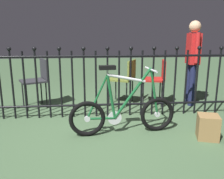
% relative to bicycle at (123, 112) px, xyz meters
% --- Properties ---
extents(ground_plane, '(20.00, 20.00, 0.00)m').
position_rel_bicycle_xyz_m(ground_plane, '(-0.26, -0.05, -0.30)').
color(ground_plane, '#425E3E').
extents(iron_fence, '(4.82, 0.07, 1.13)m').
position_rel_bicycle_xyz_m(iron_fence, '(-0.35, 0.69, 0.28)').
color(iron_fence, black).
rests_on(iron_fence, ground).
extents(bicycle, '(1.38, 0.40, 0.89)m').
position_rel_bicycle_xyz_m(bicycle, '(0.00, 0.00, 0.00)').
color(bicycle, black).
rests_on(bicycle, ground).
extents(chair_red, '(0.48, 0.48, 0.81)m').
position_rel_bicycle_xyz_m(chair_red, '(0.77, 1.25, 0.21)').
color(chair_red, black).
rests_on(chair_red, ground).
extents(chair_olive, '(0.58, 0.58, 0.81)m').
position_rel_bicycle_xyz_m(chair_olive, '(0.21, 1.36, 0.21)').
color(chair_olive, black).
rests_on(chair_olive, ground).
extents(chair_charcoal, '(0.55, 0.55, 0.84)m').
position_rel_bicycle_xyz_m(chair_charcoal, '(-1.33, 1.29, 0.23)').
color(chair_charcoal, black).
rests_on(chair_charcoal, ground).
extents(person_visitor, '(0.21, 0.47, 1.49)m').
position_rel_bicycle_xyz_m(person_visitor, '(1.40, 1.19, 0.58)').
color(person_visitor, '#191E3F').
rests_on(person_visitor, ground).
extents(display_crate, '(0.31, 0.31, 0.30)m').
position_rel_bicycle_xyz_m(display_crate, '(1.02, -0.24, -0.15)').
color(display_crate, olive).
rests_on(display_crate, ground).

